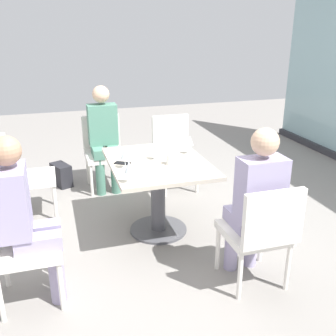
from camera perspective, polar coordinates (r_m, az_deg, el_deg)
The scene contains 17 objects.
ground_plane at distance 3.93m, azimuth -1.41°, elevation -9.07°, with size 12.00×12.00×0.00m, color gray.
dining_table_main at distance 3.70m, azimuth -1.48°, elevation -1.87°, with size 1.12×0.88×0.73m.
chair_side_end at distance 4.88m, azimuth -9.40°, elevation 2.96°, with size 0.50×0.46×0.87m.
chair_front_right at distance 2.99m, azimuth -21.83°, elevation -9.94°, with size 0.46×0.50×0.87m.
chair_far_right at distance 3.01m, azimuth 13.38°, elevation -8.76°, with size 0.50×0.46×0.87m.
chair_far_left at distance 4.80m, azimuth 0.86°, elevation 2.98°, with size 0.50×0.46×0.87m.
chair_front_left at distance 4.28m, azimuth -20.61°, elevation -0.61°, with size 0.46×0.50×0.87m.
person_side_end at distance 4.71m, azimuth -9.35°, elevation 4.94°, with size 0.39×0.34×1.26m.
person_front_right at distance 2.89m, azimuth -20.20°, elevation -6.25°, with size 0.34×0.39×1.26m.
person_far_right at distance 3.00m, azimuth 12.67°, elevation -4.41°, with size 0.39×0.34×1.26m.
wine_glass_0 at distance 3.43m, azimuth -6.33°, elevation 2.05°, with size 0.07×0.07×0.18m.
wine_glass_1 at distance 3.62m, azimuth -1.70°, elevation 3.18°, with size 0.07×0.07×0.18m.
wine_glass_2 at distance 3.80m, azimuth 3.20°, elevation 3.97°, with size 0.07×0.07×0.18m.
wine_glass_3 at distance 3.10m, azimuth -5.71°, elevation 0.06°, with size 0.07×0.07×0.18m.
coffee_cup at distance 3.53m, azimuth 0.37°, elevation 1.22°, with size 0.08×0.08×0.09m, color white.
cell_phone_on_table at distance 3.59m, azimuth -6.66°, elevation 0.71°, with size 0.07×0.14×0.01m, color black.
handbag_0 at distance 5.10m, azimuth -15.30°, elevation -0.97°, with size 0.30×0.16×0.28m, color #232328.
Camera 1 is at (3.31, -0.90, 1.93)m, focal length 41.76 mm.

